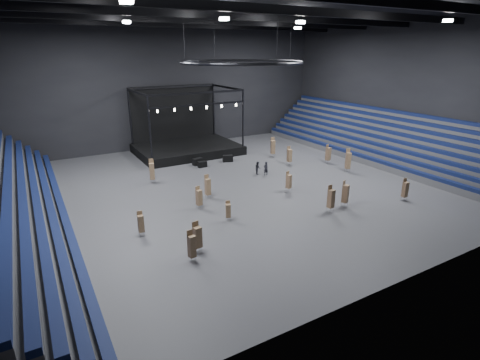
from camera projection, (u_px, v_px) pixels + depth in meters
floor at (241, 185)px, 41.51m from camera, size 50.00×50.00×0.00m
ceiling at (242, 7)px, 35.58m from camera, size 50.00×42.00×0.20m
wall_back at (171, 86)px, 55.72m from camera, size 50.00×0.20×18.00m
wall_front at (426, 146)px, 21.38m from camera, size 50.00×0.20×18.00m
wall_right at (402, 90)px, 50.35m from camera, size 0.20×42.00×18.00m
bleachers_right at (384, 145)px, 51.77m from camera, size 7.20×40.00×6.40m
stage at (185, 142)px, 54.31m from camera, size 14.00×10.00×9.20m
truss_ring at (241, 62)px, 37.23m from camera, size 12.30×12.30×5.15m
roof_girders at (242, 16)px, 35.84m from camera, size 49.00×30.35×0.70m
floodlights at (264, 21)px, 32.77m from camera, size 28.60×16.60×0.25m
flight_case_left at (198, 162)px, 48.56m from camera, size 1.44×0.97×0.87m
flight_case_mid at (202, 164)px, 47.62m from camera, size 1.15×0.62×0.75m
flight_case_right at (228, 158)px, 49.97m from camera, size 1.45×1.02×0.88m
chair_stack_0 at (152, 171)px, 41.66m from camera, size 0.65×0.65×2.77m
chair_stack_1 at (331, 198)px, 34.18m from camera, size 0.57×0.57×2.59m
chair_stack_2 at (208, 186)px, 37.34m from camera, size 0.51×0.51×2.48m
chair_stack_3 at (345, 193)px, 35.35m from camera, size 0.70×0.70×2.60m
chair_stack_4 at (199, 197)px, 34.88m from camera, size 0.55×0.55×2.23m
chair_stack_5 at (348, 160)px, 45.44m from camera, size 0.68×0.68×2.92m
chair_stack_6 at (289, 181)px, 39.18m from camera, size 0.58×0.58×2.21m
chair_stack_7 at (273, 147)px, 51.90m from camera, size 0.69×0.69×2.75m
chair_stack_8 at (289, 155)px, 48.33m from camera, size 0.53×0.53×2.45m
chair_stack_9 at (192, 246)px, 26.11m from camera, size 0.53×0.53×2.41m
chair_stack_10 at (328, 154)px, 48.87m from camera, size 0.65×0.65×2.55m
chair_stack_11 at (228, 210)px, 32.49m from camera, size 0.54×0.54×1.85m
chair_stack_12 at (405, 189)px, 36.86m from camera, size 0.50×0.50×2.29m
chair_stack_13 at (141, 223)px, 29.79m from camera, size 0.50×0.50×2.12m
chair_stack_14 at (197, 237)px, 27.29m from camera, size 0.61×0.61×2.45m
man_center at (266, 168)px, 44.49m from camera, size 0.61×0.41×1.66m
crew_member at (258, 168)px, 44.88m from camera, size 0.80×0.90×1.55m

